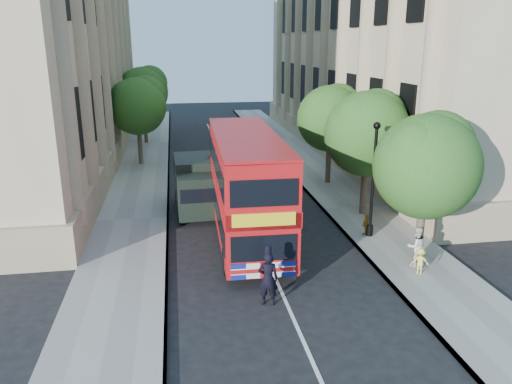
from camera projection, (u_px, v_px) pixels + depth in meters
name	position (u px, v px, depth m)	size (l,w,h in m)	color
ground	(292.00, 316.00, 16.18)	(120.00, 120.00, 0.00)	black
pavement_right	(354.00, 208.00, 26.50)	(3.50, 80.00, 0.12)	gray
pavement_left	(133.00, 220.00, 24.72)	(3.50, 80.00, 0.12)	gray
building_right	(398.00, 36.00, 38.39)	(12.00, 38.00, 18.00)	tan
building_left	(18.00, 35.00, 34.13)	(12.00, 38.00, 18.00)	tan
tree_right_near	(428.00, 161.00, 18.72)	(4.00, 4.00, 6.08)	#473828
tree_right_mid	(368.00, 129.00, 24.33)	(4.20, 4.20, 6.37)	#473828
tree_right_far	(331.00, 115.00, 30.04)	(4.00, 4.00, 6.15)	#473828
tree_left_far	(138.00, 103.00, 34.80)	(4.00, 4.00, 6.30)	#473828
tree_left_back	(144.00, 89.00, 42.28)	(4.20, 4.20, 6.65)	#473828
lamp_post	(373.00, 185.00, 21.90)	(0.32, 0.32, 5.16)	black
double_decker_bus	(246.00, 184.00, 21.86)	(2.91, 10.13, 4.65)	#A90B0E
box_van	(195.00, 187.00, 25.71)	(2.13, 4.89, 2.76)	black
police_constable	(268.00, 279.00, 16.65)	(0.68, 0.45, 1.87)	black
woman_pedestrian	(416.00, 246.00, 19.36)	(0.77, 0.60, 1.59)	silver
child_a	(366.00, 224.00, 22.56)	(0.58, 0.24, 0.99)	orange
child_b	(420.00, 261.00, 18.75)	(0.65, 0.38, 1.01)	#FBD355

